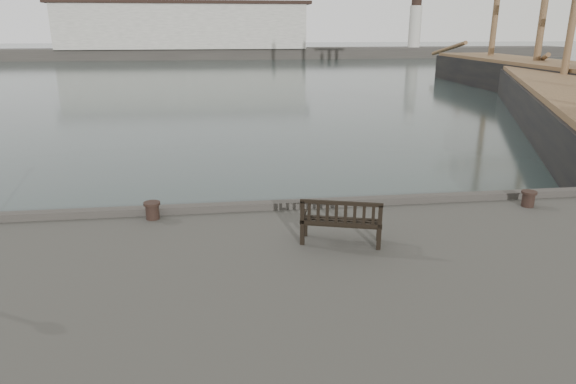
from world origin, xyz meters
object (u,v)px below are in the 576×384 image
Objects in this scene: tall_ship_far at (533,83)px; bollard_left at (152,211)px; bollard_right at (528,199)px; bench at (341,229)px.

bollard_left is at bearing -131.65° from tall_ship_far.
bollard_left reaches higher than bollard_right.
bollard_left is 46.12m from tall_ship_far.
bench is 5.58m from bollard_right.
bollard_right is (5.32, 1.67, -0.11)m from bench.
tall_ship_far is at bearing 47.38° from bollard_left.
tall_ship_far is at bearing 69.88° from bench.
bench is at bearing -25.84° from bollard_left.
tall_ship_far is (27.07, 35.94, -1.00)m from bench.
bollard_left is 0.01× the size of tall_ship_far.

